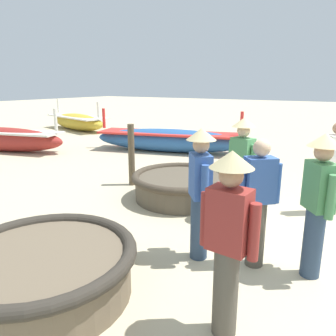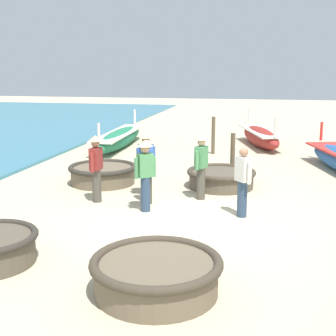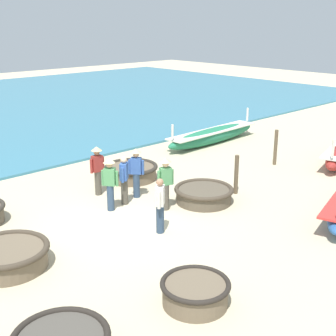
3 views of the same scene
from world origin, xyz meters
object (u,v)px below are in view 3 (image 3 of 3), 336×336
(mooring_post_shoreline, at_px, (236,175))
(fisherman_standing_left, at_px, (166,180))
(coracle_upturned, at_px, (8,256))
(fisherman_standing_right, at_px, (97,167))
(coracle_far_left, at_px, (131,171))
(fisherman_crouching, at_px, (160,204))
(coracle_front_right, at_px, (195,292))
(fisherman_by_coracle, at_px, (124,179))
(coracle_center, at_px, (204,194))
(fisherman_with_hat, at_px, (110,181))
(long_boat_ochre_hull, at_px, (213,135))
(mooring_post_inland, at_px, (276,147))
(fisherman_hauling, at_px, (136,170))

(mooring_post_shoreline, bearing_deg, fisherman_standing_left, -102.65)
(coracle_upturned, height_order, fisherman_standing_right, fisherman_standing_right)
(coracle_upturned, relative_size, coracle_far_left, 1.01)
(coracle_upturned, bearing_deg, fisherman_crouching, 75.01)
(fisherman_standing_right, bearing_deg, coracle_front_right, -18.66)
(fisherman_by_coracle, bearing_deg, fisherman_standing_right, -174.41)
(coracle_center, xyz_separation_m, mooring_post_shoreline, (0.21, 1.36, 0.39))
(coracle_front_right, distance_m, fisherman_with_hat, 5.55)
(coracle_far_left, distance_m, long_boat_ochre_hull, 6.27)
(coracle_far_left, height_order, fisherman_by_coracle, fisherman_by_coracle)
(fisherman_standing_right, bearing_deg, fisherman_crouching, -7.30)
(coracle_front_right, xyz_separation_m, mooring_post_shoreline, (-3.51, 5.67, 0.38))
(long_boat_ochre_hull, bearing_deg, fisherman_crouching, -56.69)
(long_boat_ochre_hull, height_order, fisherman_standing_left, fisherman_standing_left)
(mooring_post_inland, bearing_deg, fisherman_hauling, -99.10)
(coracle_far_left, relative_size, coracle_front_right, 1.34)
(fisherman_hauling, height_order, mooring_post_shoreline, fisherman_hauling)
(mooring_post_inland, bearing_deg, coracle_far_left, -115.65)
(fisherman_with_hat, relative_size, mooring_post_shoreline, 1.24)
(fisherman_standing_right, bearing_deg, mooring_post_inland, 73.80)
(coracle_far_left, distance_m, fisherman_hauling, 1.97)
(coracle_front_right, height_order, fisherman_crouching, fisherman_crouching)
(coracle_far_left, height_order, fisherman_standing_right, fisherman_standing_right)
(coracle_front_right, bearing_deg, fisherman_hauling, 151.45)
(fisherman_standing_right, height_order, mooring_post_inland, fisherman_standing_right)
(long_boat_ochre_hull, relative_size, fisherman_standing_left, 3.60)
(fisherman_standing_left, xyz_separation_m, mooring_post_shoreline, (0.60, 2.67, -0.29))
(fisherman_by_coracle, distance_m, mooring_post_inland, 7.10)
(coracle_far_left, bearing_deg, fisherman_crouching, -29.16)
(fisherman_by_coracle, height_order, fisherman_crouching, same)
(coracle_upturned, distance_m, coracle_center, 6.46)
(coracle_far_left, relative_size, fisherman_standing_right, 1.17)
(coracle_front_right, bearing_deg, fisherman_crouching, 149.61)
(coracle_center, xyz_separation_m, fisherman_standing_right, (-2.88, -2.08, 0.68))
(fisherman_with_hat, distance_m, fisherman_hauling, 1.33)
(long_boat_ochre_hull, distance_m, fisherman_standing_right, 8.17)
(fisherman_hauling, bearing_deg, fisherman_standing_left, -0.89)
(coracle_upturned, height_order, mooring_post_shoreline, mooring_post_shoreline)
(fisherman_standing_right, bearing_deg, coracle_upturned, -59.86)
(coracle_center, distance_m, fisherman_standing_left, 1.53)
(fisherman_hauling, xyz_separation_m, fisherman_by_coracle, (0.20, -0.66, -0.12))
(coracle_far_left, distance_m, coracle_center, 3.38)
(coracle_far_left, height_order, long_boat_ochre_hull, long_boat_ochre_hull)
(coracle_center, height_order, fisherman_standing_right, fisherman_standing_right)
(mooring_post_shoreline, bearing_deg, coracle_center, -98.71)
(coracle_far_left, xyz_separation_m, mooring_post_inland, (2.57, 5.36, 0.42))
(fisherman_with_hat, height_order, fisherman_standing_right, same)
(coracle_center, height_order, fisherman_with_hat, fisherman_with_hat)
(coracle_upturned, height_order, fisherman_by_coracle, fisherman_by_coracle)
(mooring_post_shoreline, bearing_deg, coracle_front_right, -58.20)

